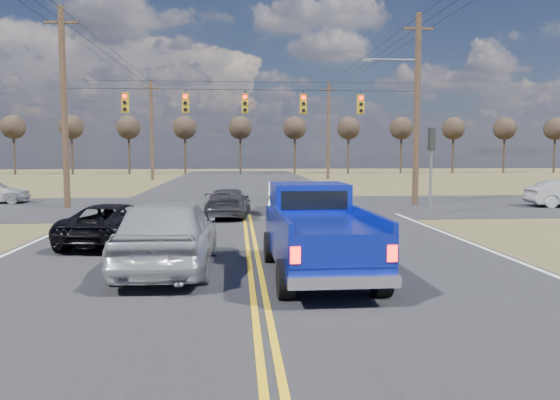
{
  "coord_description": "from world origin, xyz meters",
  "views": [
    {
      "loc": [
        -0.41,
        -10.21,
        2.86
      ],
      "look_at": [
        0.78,
        5.01,
        1.5
      ],
      "focal_mm": 35.0,
      "sensor_mm": 36.0,
      "label": 1
    }
  ],
  "objects": [
    {
      "name": "treeline",
      "position": [
        0.0,
        26.96,
        5.7
      ],
      "size": [
        87.0,
        117.8,
        7.4
      ],
      "color": "#33261C",
      "rests_on": "ground"
    },
    {
      "name": "black_suv",
      "position": [
        -4.2,
        6.82,
        0.64
      ],
      "size": [
        2.83,
        4.87,
        1.28
      ],
      "primitive_type": "imported",
      "rotation": [
        0.0,
        0.0,
        2.98
      ],
      "color": "black",
      "rests_on": "ground"
    },
    {
      "name": "road_main",
      "position": [
        0.0,
        10.0,
        0.0
      ],
      "size": [
        14.0,
        120.0,
        0.02
      ],
      "primitive_type": "cube",
      "color": "#28282B",
      "rests_on": "ground"
    },
    {
      "name": "road_cross",
      "position": [
        0.0,
        18.0,
        0.0
      ],
      "size": [
        120.0,
        12.0,
        0.02
      ],
      "primitive_type": "cube",
      "color": "#28282B",
      "rests_on": "ground"
    },
    {
      "name": "pickup_truck",
      "position": [
        1.41,
        2.1,
        1.0
      ],
      "size": [
        2.29,
        5.54,
        2.07
      ],
      "rotation": [
        0.0,
        0.0,
        0.02
      ],
      "color": "black",
      "rests_on": "ground"
    },
    {
      "name": "white_car_queue",
      "position": [
        1.83,
        15.5,
        0.72
      ],
      "size": [
        1.8,
        4.46,
        1.44
      ],
      "primitive_type": "imported",
      "rotation": [
        0.0,
        0.0,
        3.08
      ],
      "color": "white",
      "rests_on": "ground"
    },
    {
      "name": "utility_poles",
      "position": [
        0.0,
        17.0,
        5.23
      ],
      "size": [
        19.6,
        58.32,
        10.0
      ],
      "color": "#473323",
      "rests_on": "ground"
    },
    {
      "name": "dgrey_car_queue",
      "position": [
        -0.8,
        13.53,
        0.63
      ],
      "size": [
        2.09,
        4.46,
        1.26
      ],
      "primitive_type": "imported",
      "rotation": [
        0.0,
        0.0,
        3.06
      ],
      "color": "#2F2E33",
      "rests_on": "ground"
    },
    {
      "name": "ground",
      "position": [
        0.0,
        0.0,
        0.0
      ],
      "size": [
        160.0,
        160.0,
        0.0
      ],
      "primitive_type": "plane",
      "color": "brown",
      "rests_on": "ground"
    },
    {
      "name": "silver_suv",
      "position": [
        -2.07,
        2.91,
        0.92
      ],
      "size": [
        2.22,
        5.4,
        1.83
      ],
      "primitive_type": "imported",
      "rotation": [
        0.0,
        0.0,
        3.13
      ],
      "color": "#A1A5A9",
      "rests_on": "ground"
    },
    {
      "name": "signal_gantry",
      "position": [
        0.5,
        17.79,
        5.06
      ],
      "size": [
        19.6,
        4.83,
        10.0
      ],
      "color": "#473323",
      "rests_on": "ground"
    }
  ]
}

